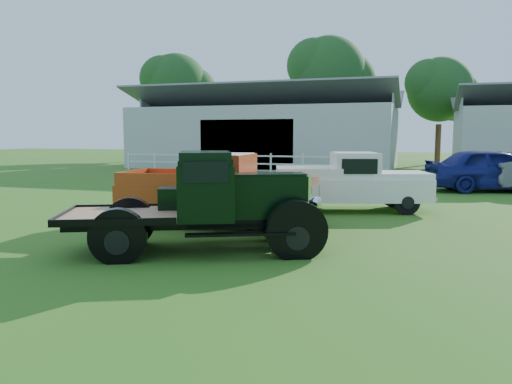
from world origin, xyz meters
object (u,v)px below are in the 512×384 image
(vintage_flatbed, at_px, (201,202))
(white_pickup, at_px, (351,182))
(misc_car_blue, at_px, (492,170))
(red_pickup, at_px, (218,189))

(vintage_flatbed, relative_size, white_pickup, 1.05)
(white_pickup, bearing_deg, vintage_flatbed, -126.07)
(vintage_flatbed, xyz_separation_m, misc_car_blue, (6.97, 13.44, -0.10))
(vintage_flatbed, relative_size, misc_car_blue, 0.96)
(vintage_flatbed, distance_m, red_pickup, 2.81)
(vintage_flatbed, bearing_deg, white_pickup, 47.01)
(white_pickup, bearing_deg, red_pickup, -145.93)
(white_pickup, xyz_separation_m, misc_car_blue, (4.82, 7.11, 0.02))
(misc_car_blue, bearing_deg, white_pickup, 129.92)
(red_pickup, relative_size, white_pickup, 1.08)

